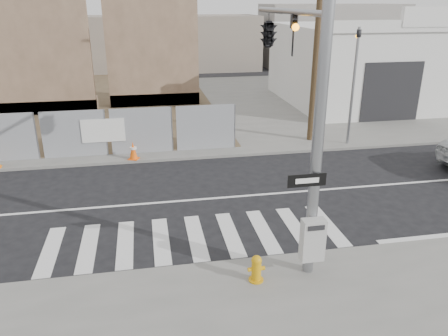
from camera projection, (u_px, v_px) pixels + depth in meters
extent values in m
plane|color=black|center=(187.00, 201.00, 14.86)|extent=(100.00, 100.00, 0.00)
cube|color=slate|center=(164.00, 106.00, 27.67)|extent=(50.00, 20.00, 0.12)
cylinder|color=gray|center=(318.00, 135.00, 9.58)|extent=(0.26, 0.26, 7.00)
cylinder|color=gray|center=(287.00, 11.00, 11.06)|extent=(0.14, 5.20, 0.14)
cube|color=#B2B2AF|center=(313.00, 240.00, 10.20)|extent=(0.55, 0.30, 1.05)
cube|color=black|center=(307.00, 180.00, 9.75)|extent=(0.90, 0.03, 0.30)
cube|color=silver|center=(307.00, 181.00, 9.73)|extent=(0.55, 0.01, 0.12)
imported|color=black|center=(293.00, 36.00, 10.71)|extent=(0.16, 0.20, 1.00)
imported|color=black|center=(269.00, 30.00, 12.73)|extent=(0.53, 2.48, 1.00)
cylinder|color=gray|center=(353.00, 88.00, 19.46)|extent=(0.12, 0.12, 5.20)
imported|color=black|center=(359.00, 29.00, 18.56)|extent=(0.16, 0.20, 1.00)
cube|color=brown|center=(34.00, 44.00, 24.10)|extent=(6.00, 0.50, 8.00)
cube|color=brown|center=(45.00, 106.00, 25.76)|extent=(6.00, 1.30, 0.80)
cube|color=brown|center=(152.00, 40.00, 26.12)|extent=(5.50, 0.50, 8.00)
cube|color=brown|center=(155.00, 98.00, 27.79)|extent=(5.50, 1.30, 0.80)
cube|color=silver|center=(380.00, 64.00, 28.26)|extent=(12.00, 10.00, 4.80)
cube|color=silver|center=(435.00, 26.00, 22.73)|extent=(12.00, 0.30, 0.60)
cube|color=silver|center=(438.00, 17.00, 22.53)|extent=(4.00, 0.30, 1.00)
cube|color=black|center=(392.00, 92.00, 23.60)|extent=(3.40, 0.06, 3.20)
cylinder|color=#473821|center=(318.00, 31.00, 19.16)|extent=(0.28, 0.28, 10.00)
cylinder|color=#CF930B|center=(256.00, 280.00, 10.43)|extent=(0.37, 0.37, 0.04)
cylinder|color=#CF930B|center=(256.00, 271.00, 10.34)|extent=(0.24, 0.24, 0.54)
sphere|color=#CF930B|center=(257.00, 260.00, 10.24)|extent=(0.25, 0.25, 0.25)
cylinder|color=#CF930B|center=(250.00, 269.00, 10.30)|extent=(0.13, 0.10, 0.10)
cylinder|color=#CF930B|center=(262.00, 268.00, 10.35)|extent=(0.13, 0.10, 0.10)
cube|color=#FF5D0D|center=(134.00, 159.00, 18.37)|extent=(0.51, 0.51, 0.03)
cone|color=#FF5D0D|center=(133.00, 150.00, 18.24)|extent=(0.46, 0.46, 0.76)
cylinder|color=silver|center=(133.00, 148.00, 18.20)|extent=(0.29, 0.29, 0.09)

